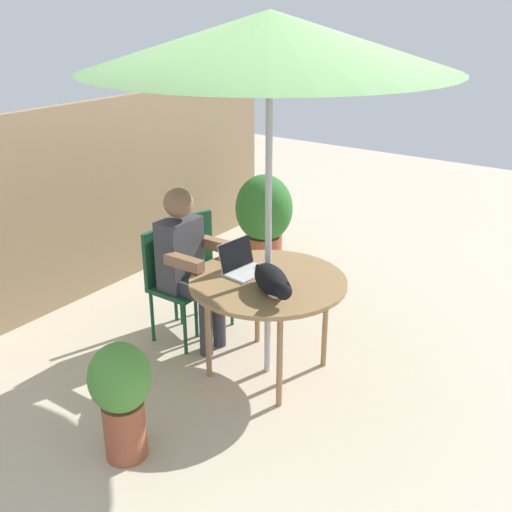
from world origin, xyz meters
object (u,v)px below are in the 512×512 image
(chair_occupied, at_px, (173,274))
(potted_plant_by_chair, at_px, (264,214))
(patio_table, at_px, (268,287))
(person_seated, at_px, (187,259))
(laptop, at_px, (241,263))
(cat, at_px, (273,281))
(chair_empty, at_px, (197,260))
(patio_umbrella, at_px, (270,41))
(potted_plant_near_fence, at_px, (121,393))

(chair_occupied, bearing_deg, potted_plant_by_chair, 10.48)
(chair_occupied, distance_m, potted_plant_by_chair, 1.73)
(patio_table, xyz_separation_m, person_seated, (0.00, 0.73, 0.03))
(person_seated, distance_m, laptop, 0.51)
(laptop, distance_m, cat, 0.41)
(person_seated, relative_size, laptop, 3.80)
(chair_empty, xyz_separation_m, laptop, (-0.31, -0.69, 0.26))
(person_seated, bearing_deg, chair_occupied, 90.00)
(laptop, xyz_separation_m, cat, (-0.17, -0.38, 0.02))
(chair_occupied, bearing_deg, patio_umbrella, -90.00)
(patio_umbrella, relative_size, chair_occupied, 2.71)
(potted_plant_by_chair, bearing_deg, laptop, -150.11)
(chair_occupied, bearing_deg, patio_table, -90.00)
(patio_umbrella, relative_size, laptop, 7.48)
(laptop, height_order, cat, laptop)
(chair_empty, bearing_deg, cat, -114.18)
(cat, height_order, potted_plant_near_fence, cat)
(chair_occupied, bearing_deg, chair_empty, 5.75)
(person_seated, distance_m, potted_plant_near_fence, 1.37)
(chair_occupied, relative_size, laptop, 2.76)
(laptop, bearing_deg, person_seated, 91.06)
(person_seated, xyz_separation_m, potted_plant_near_fence, (-1.22, -0.56, -0.27))
(chair_empty, relative_size, potted_plant_by_chair, 1.00)
(chair_occupied, height_order, chair_empty, same)
(chair_empty, xyz_separation_m, cat, (-0.48, -1.06, 0.28))
(potted_plant_near_fence, bearing_deg, cat, -16.54)
(chair_empty, bearing_deg, chair_occupied, -174.25)
(patio_table, relative_size, laptop, 3.32)
(person_seated, bearing_deg, chair_empty, 30.64)
(laptop, xyz_separation_m, potted_plant_by_chair, (1.69, 0.97, -0.29))
(patio_umbrella, relative_size, person_seated, 1.97)
(chair_occupied, xyz_separation_m, potted_plant_by_chair, (1.70, 0.31, -0.04))
(chair_occupied, height_order, person_seated, person_seated)
(chair_empty, height_order, person_seated, person_seated)
(patio_umbrella, relative_size, potted_plant_near_fence, 3.28)
(laptop, relative_size, cat, 0.62)
(chair_occupied, xyz_separation_m, potted_plant_near_fence, (-1.22, -0.72, -0.10))
(chair_occupied, xyz_separation_m, person_seated, (0.00, -0.16, 0.17))
(patio_umbrella, distance_m, potted_plant_near_fence, 2.22)
(patio_table, xyz_separation_m, potted_plant_by_chair, (1.70, 1.20, -0.18))
(cat, bearing_deg, patio_umbrella, 42.31)
(chair_occupied, relative_size, potted_plant_by_chair, 1.00)
(person_seated, bearing_deg, patio_table, -90.00)
(chair_empty, relative_size, cat, 1.71)
(laptop, bearing_deg, chair_occupied, 90.80)
(patio_table, distance_m, person_seated, 0.73)
(potted_plant_near_fence, bearing_deg, patio_umbrella, -8.10)
(cat, relative_size, potted_plant_by_chair, 0.58)
(patio_umbrella, distance_m, cat, 1.48)
(chair_empty, distance_m, potted_plant_by_chair, 1.41)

